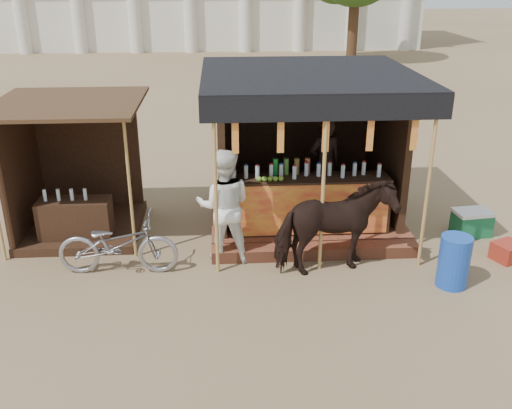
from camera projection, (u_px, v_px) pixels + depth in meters
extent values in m
plane|color=#846B4C|center=(264.00, 328.00, 7.53)|extent=(120.00, 120.00, 0.00)
cube|color=brown|center=(302.00, 213.00, 10.77)|extent=(3.40, 2.80, 0.22)
cube|color=brown|center=(315.00, 251.00, 9.35)|extent=(3.40, 0.35, 0.20)
cube|color=#352013|center=(311.00, 203.00, 9.67)|extent=(2.60, 0.55, 0.95)
cube|color=red|center=(314.00, 210.00, 9.41)|extent=(2.50, 0.02, 0.88)
cube|color=#352013|center=(296.00, 126.00, 11.39)|extent=(3.00, 0.12, 2.50)
cube|color=#352013|center=(221.00, 145.00, 10.15)|extent=(0.12, 2.50, 2.50)
cube|color=#352013|center=(387.00, 142.00, 10.33)|extent=(0.12, 2.50, 2.50)
cube|color=black|center=(309.00, 74.00, 9.57)|extent=(3.60, 3.60, 0.06)
cube|color=black|center=(327.00, 108.00, 8.00)|extent=(3.60, 0.06, 0.36)
cylinder|color=tan|center=(216.00, 190.00, 8.39)|extent=(0.06, 0.06, 2.75)
cylinder|color=tan|center=(323.00, 187.00, 8.49)|extent=(0.06, 0.06, 2.75)
cylinder|color=tan|center=(428.00, 185.00, 8.58)|extent=(0.06, 0.06, 2.75)
cube|color=red|center=(235.00, 135.00, 8.09)|extent=(0.10, 0.02, 0.55)
cube|color=red|center=(281.00, 134.00, 8.13)|extent=(0.10, 0.02, 0.55)
cube|color=red|center=(326.00, 133.00, 8.17)|extent=(0.10, 0.02, 0.55)
cube|color=red|center=(370.00, 133.00, 8.21)|extent=(0.10, 0.02, 0.55)
cube|color=red|center=(415.00, 132.00, 8.24)|extent=(0.10, 0.02, 0.55)
imported|color=black|center=(325.00, 163.00, 10.52)|extent=(0.69, 0.53, 1.68)
cube|color=#352013|center=(84.00, 227.00, 10.27)|extent=(2.00, 2.00, 0.15)
cube|color=#352013|center=(89.00, 159.00, 10.77)|extent=(1.90, 0.10, 2.10)
cube|color=#352013|center=(22.00, 177.00, 9.84)|extent=(0.10, 1.90, 2.10)
cube|color=#472D19|center=(67.00, 103.00, 9.30)|extent=(2.40, 2.40, 0.06)
cylinder|color=tan|center=(130.00, 190.00, 8.94)|extent=(0.05, 0.05, 2.35)
cube|color=#352013|center=(76.00, 222.00, 9.68)|extent=(1.20, 0.50, 0.80)
imported|color=black|center=(334.00, 228.00, 8.62)|extent=(1.93, 1.22, 1.51)
imported|color=#93939B|center=(118.00, 244.00, 8.72)|extent=(1.86, 0.72, 0.96)
imported|color=white|center=(224.00, 206.00, 8.99)|extent=(0.95, 0.77, 1.85)
cylinder|color=#1642A6|center=(454.00, 261.00, 8.39)|extent=(0.55, 0.55, 0.80)
cube|color=maroon|center=(508.00, 251.00, 9.23)|extent=(0.56, 0.53, 0.29)
cube|color=#16663C|center=(471.00, 224.00, 10.08)|extent=(0.66, 0.49, 0.40)
cube|color=white|center=(473.00, 212.00, 9.99)|extent=(0.69, 0.51, 0.06)
cylinder|color=silver|center=(21.00, 19.00, 30.48)|extent=(0.70, 0.70, 3.60)
cylinder|color=silver|center=(78.00, 19.00, 30.66)|extent=(0.70, 0.70, 3.60)
cylinder|color=silver|center=(135.00, 19.00, 30.84)|extent=(0.70, 0.70, 3.60)
cylinder|color=silver|center=(190.00, 18.00, 31.02)|extent=(0.70, 0.70, 3.60)
cylinder|color=silver|center=(245.00, 18.00, 31.20)|extent=(0.70, 0.70, 3.60)
cylinder|color=silver|center=(299.00, 18.00, 31.37)|extent=(0.70, 0.70, 3.60)
cylinder|color=silver|center=(353.00, 17.00, 31.55)|extent=(0.70, 0.70, 3.60)
cylinder|color=silver|center=(406.00, 17.00, 31.73)|extent=(0.70, 0.70, 3.60)
cylinder|color=#382314|center=(353.00, 21.00, 27.36)|extent=(0.50, 0.50, 4.00)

